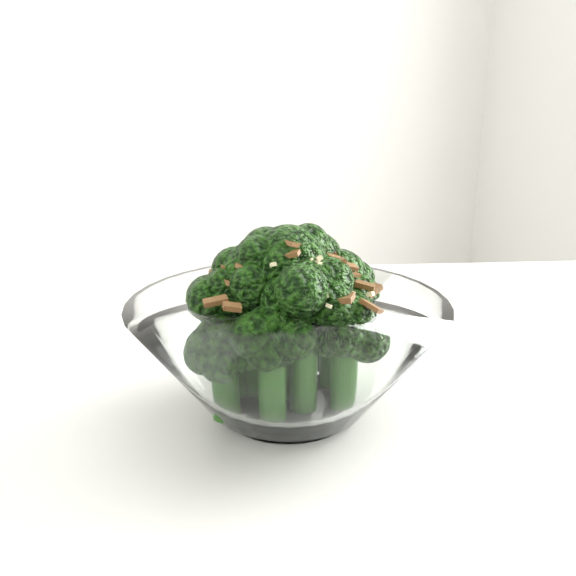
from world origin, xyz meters
name	(u,v)px	position (x,y,z in m)	size (l,w,h in m)	color
table	(321,492)	(0.07, -0.01, 0.68)	(1.41, 1.17, 0.75)	white
broccoli_dish	(288,341)	(0.05, 0.00, 0.81)	(0.23, 0.23, 0.14)	white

